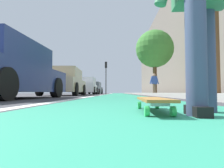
{
  "coord_description": "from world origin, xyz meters",
  "views": [
    {
      "loc": [
        -0.64,
        0.15,
        0.16
      ],
      "look_at": [
        10.84,
        0.47,
        0.69
      ],
      "focal_mm": 30.17,
      "sensor_mm": 36.0,
      "label": 1
    }
  ],
  "objects_px": {
    "parked_car_end": "(94,88)",
    "pedestrian_distant": "(154,83)",
    "parked_car_far": "(86,86)",
    "traffic_light": "(106,72)",
    "skateboard": "(153,101)",
    "parked_car_mid": "(64,83)",
    "street_tree_mid": "(155,49)",
    "parked_car_near": "(5,71)"
  },
  "relations": [
    {
      "from": "parked_car_end",
      "to": "pedestrian_distant",
      "type": "relative_size",
      "value": 2.8
    },
    {
      "from": "parked_car_far",
      "to": "traffic_light",
      "type": "xyz_separation_m",
      "value": [
        7.22,
        -1.38,
        2.17
      ]
    },
    {
      "from": "skateboard",
      "to": "parked_car_end",
      "type": "bearing_deg",
      "value": 8.4
    },
    {
      "from": "parked_car_far",
      "to": "traffic_light",
      "type": "relative_size",
      "value": 1.08
    },
    {
      "from": "traffic_light",
      "to": "pedestrian_distant",
      "type": "height_order",
      "value": "traffic_light"
    },
    {
      "from": "skateboard",
      "to": "traffic_light",
      "type": "bearing_deg",
      "value": 4.4
    },
    {
      "from": "skateboard",
      "to": "parked_car_mid",
      "type": "relative_size",
      "value": 0.19
    },
    {
      "from": "street_tree_mid",
      "to": "skateboard",
      "type": "bearing_deg",
      "value": 168.62
    },
    {
      "from": "parked_car_mid",
      "to": "parked_car_far",
      "type": "xyz_separation_m",
      "value": [
        6.67,
        -0.15,
        0.0
      ]
    },
    {
      "from": "skateboard",
      "to": "street_tree_mid",
      "type": "relative_size",
      "value": 0.17
    },
    {
      "from": "skateboard",
      "to": "parked_car_mid",
      "type": "xyz_separation_m",
      "value": [
        8.91,
        3.28,
        0.63
      ]
    },
    {
      "from": "traffic_light",
      "to": "parked_car_near",
      "type": "bearing_deg",
      "value": 175.69
    },
    {
      "from": "skateboard",
      "to": "pedestrian_distant",
      "type": "distance_m",
      "value": 12.38
    },
    {
      "from": "parked_car_mid",
      "to": "pedestrian_distant",
      "type": "xyz_separation_m",
      "value": [
        3.21,
        -5.68,
        0.17
      ]
    },
    {
      "from": "traffic_light",
      "to": "pedestrian_distant",
      "type": "xyz_separation_m",
      "value": [
        -10.68,
        -4.15,
        -2.0
      ]
    },
    {
      "from": "parked_car_end",
      "to": "traffic_light",
      "type": "relative_size",
      "value": 1.04
    },
    {
      "from": "parked_car_mid",
      "to": "street_tree_mid",
      "type": "xyz_separation_m",
      "value": [
        3.97,
        -5.87,
        2.79
      ]
    },
    {
      "from": "traffic_light",
      "to": "street_tree_mid",
      "type": "distance_m",
      "value": 10.85
    },
    {
      "from": "parked_car_near",
      "to": "parked_car_end",
      "type": "xyz_separation_m",
      "value": [
        18.61,
        -0.0,
        -0.01
      ]
    },
    {
      "from": "skateboard",
      "to": "street_tree_mid",
      "type": "distance_m",
      "value": 13.57
    },
    {
      "from": "parked_car_near",
      "to": "traffic_light",
      "type": "relative_size",
      "value": 1.04
    },
    {
      "from": "parked_car_far",
      "to": "parked_car_end",
      "type": "height_order",
      "value": "parked_car_far"
    },
    {
      "from": "parked_car_mid",
      "to": "pedestrian_distant",
      "type": "relative_size",
      "value": 2.8
    },
    {
      "from": "parked_car_far",
      "to": "pedestrian_distant",
      "type": "height_order",
      "value": "pedestrian_distant"
    },
    {
      "from": "parked_car_far",
      "to": "pedestrian_distant",
      "type": "xyz_separation_m",
      "value": [
        -3.47,
        -5.53,
        0.16
      ]
    },
    {
      "from": "parked_car_near",
      "to": "traffic_light",
      "type": "bearing_deg",
      "value": -4.31
    },
    {
      "from": "skateboard",
      "to": "parked_car_mid",
      "type": "distance_m",
      "value": 9.52
    },
    {
      "from": "skateboard",
      "to": "parked_car_end",
      "type": "height_order",
      "value": "parked_car_end"
    },
    {
      "from": "skateboard",
      "to": "parked_car_mid",
      "type": "bearing_deg",
      "value": 20.21
    },
    {
      "from": "parked_car_near",
      "to": "parked_car_mid",
      "type": "distance_m",
      "value": 5.67
    },
    {
      "from": "parked_car_end",
      "to": "pedestrian_distant",
      "type": "xyz_separation_m",
      "value": [
        -9.74,
        -5.62,
        0.19
      ]
    },
    {
      "from": "parked_car_far",
      "to": "traffic_light",
      "type": "distance_m",
      "value": 7.66
    },
    {
      "from": "parked_car_far",
      "to": "parked_car_mid",
      "type": "bearing_deg",
      "value": 178.73
    },
    {
      "from": "pedestrian_distant",
      "to": "skateboard",
      "type": "bearing_deg",
      "value": 168.81
    },
    {
      "from": "traffic_light",
      "to": "pedestrian_distant",
      "type": "bearing_deg",
      "value": -158.77
    },
    {
      "from": "pedestrian_distant",
      "to": "parked_car_far",
      "type": "bearing_deg",
      "value": 57.92
    },
    {
      "from": "parked_car_far",
      "to": "pedestrian_distant",
      "type": "distance_m",
      "value": 6.53
    },
    {
      "from": "skateboard",
      "to": "parked_car_far",
      "type": "height_order",
      "value": "parked_car_far"
    },
    {
      "from": "skateboard",
      "to": "street_tree_mid",
      "type": "bearing_deg",
      "value": -11.38
    },
    {
      "from": "parked_car_near",
      "to": "parked_car_far",
      "type": "relative_size",
      "value": 0.97
    },
    {
      "from": "parked_car_end",
      "to": "street_tree_mid",
      "type": "height_order",
      "value": "street_tree_mid"
    },
    {
      "from": "parked_car_end",
      "to": "traffic_light",
      "type": "distance_m",
      "value": 2.81
    }
  ]
}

